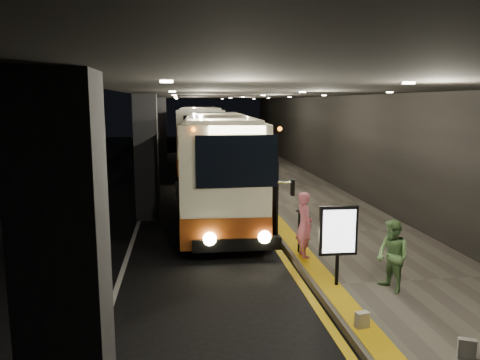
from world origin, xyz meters
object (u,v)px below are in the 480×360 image
passenger_waiting_green (393,256)px  coach_second (200,140)px  bag_plain (362,320)px  bag_polka (467,349)px  stanchion_post (299,232)px  info_sign (338,232)px  passenger_boarding (304,225)px  coach_third (195,129)px  coach_main (219,168)px

passenger_waiting_green → coach_second: bearing=172.3°
bag_plain → bag_polka: bearing=-43.5°
passenger_waiting_green → bag_plain: 2.07m
bag_polka → stanchion_post: size_ratio=0.28×
coach_second → info_sign: size_ratio=6.71×
stanchion_post → passenger_boarding: bearing=-82.1°
coach_second → coach_third: (0.16, 15.09, -0.13)m
coach_main → passenger_waiting_green: 8.63m
coach_main → coach_second: size_ratio=0.96×
coach_third → coach_main: bearing=-87.0°
coach_third → info_sign: bearing=-83.8°
bag_polka → passenger_boarding: bearing=103.6°
info_sign → bag_plain: bearing=-94.7°
stanchion_post → passenger_waiting_green: bearing=-64.8°
bag_plain → info_sign: size_ratio=0.17×
passenger_boarding → coach_main: bearing=11.9°
coach_second → passenger_waiting_green: bearing=-79.2°
stanchion_post → bag_plain: bearing=-89.3°
coach_third → bag_polka: (2.93, -38.07, -1.34)m
coach_second → stanchion_post: (1.80, -17.51, -1.06)m
coach_third → stanchion_post: 32.66m
coach_main → coach_second: coach_second is taller
coach_second → passenger_boarding: coach_second is taller
coach_main → info_sign: coach_main is taller
coach_main → info_sign: (1.94, -7.64, -0.36)m
bag_polka → coach_third: bearing=94.4°
coach_main → stanchion_post: 5.64m
bag_plain → stanchion_post: size_ratio=0.26×
info_sign → passenger_waiting_green: bearing=-20.7°
bag_polka → coach_second: bearing=97.7°
bag_plain → passenger_boarding: bearing=90.0°
coach_third → bag_plain: (1.70, -36.90, -1.35)m
info_sign → stanchion_post: size_ratio=1.56×
coach_second → info_sign: (2.05, -19.86, -0.44)m
bag_polka → coach_main: bearing=105.4°
bag_plain → info_sign: info_sign is taller
passenger_waiting_green → stanchion_post: passenger_waiting_green is taller
bag_polka → bag_plain: size_ratio=1.09×
passenger_waiting_green → coach_third: bearing=168.4°
coach_third → bag_plain: 36.96m
coach_main → bag_plain: (1.74, -9.58, -1.40)m
info_sign → stanchion_post: info_sign is taller
coach_third → passenger_waiting_green: bearing=-82.1°
coach_third → bag_plain: coach_third is taller
passenger_waiting_green → stanchion_post: bearing=-171.2°
coach_main → bag_plain: bearing=-76.9°
coach_main → stanchion_post: (1.69, -5.29, -0.98)m
coach_third → info_sign: 35.00m
bag_polka → bag_plain: (-1.23, 1.17, -0.01)m
coach_main → bag_polka: bearing=-71.8°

